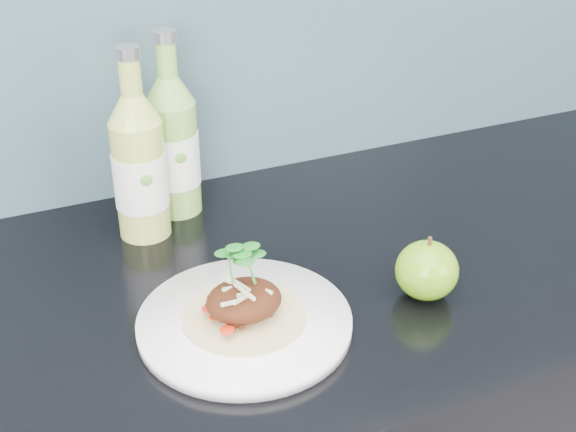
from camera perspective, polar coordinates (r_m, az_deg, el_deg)
name	(u,v)px	position (r m, az deg, el deg)	size (l,w,h in m)	color
dinner_plate	(245,323)	(0.93, -3.11, -7.60)	(0.25, 0.25, 0.02)	white
pork_taco	(244,297)	(0.91, -3.17, -5.80)	(0.14, 0.14, 0.10)	tan
green_apple	(427,270)	(0.98, 9.84, -3.82)	(0.10, 0.10, 0.08)	#437E0D
cider_bottle_left	(139,167)	(1.08, -10.53, 3.45)	(0.08, 0.08, 0.27)	#AEC050
cider_bottle_right	(173,146)	(1.13, -8.17, 4.96)	(0.09, 0.09, 0.27)	#7BAE48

